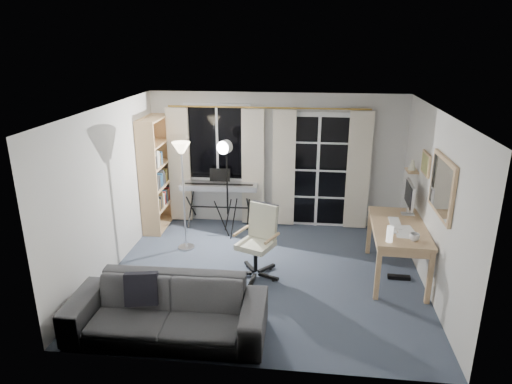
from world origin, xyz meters
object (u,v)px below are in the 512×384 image
bookshelf (154,177)px  studio_light (225,159)px  office_chair (260,234)px  sofa (166,301)px  mug (415,236)px  keyboard_piano (219,187)px  desk (399,232)px  monitor (409,196)px  torchiere_lamp (182,164)px

bookshelf → studio_light: size_ratio=1.15×
studio_light → office_chair: studio_light is taller
office_chair → sofa: office_chair is taller
mug → office_chair: bearing=170.1°
bookshelf → mug: bearing=-25.3°
keyboard_piano → sofa: keyboard_piano is taller
bookshelf → mug: 4.50m
studio_light → sofa: 2.99m
studio_light → mug: studio_light is taller
desk → monitor: (0.20, 0.45, 0.39)m
office_chair → desk: office_chair is taller
monitor → mug: size_ratio=4.40×
desk → mug: mug is taller
torchiere_lamp → mug: torchiere_lamp is taller
desk → monitor: size_ratio=2.63×
studio_light → mug: 3.23m
keyboard_piano → sofa: (0.01, -3.25, -0.31)m
monitor → studio_light: bearing=169.6°
torchiere_lamp → office_chair: torchiere_lamp is taller
office_chair → monitor: 2.28m
office_chair → monitor: (2.15, 0.59, 0.47)m
desk → mug: bearing=-76.6°
keyboard_piano → mug: 3.58m
desk → sofa: size_ratio=0.66×
bookshelf → sofa: bookshelf is taller
mug → desk: bearing=101.3°
bookshelf → monitor: bookshelf is taller
office_chair → sofa: 1.84m
torchiere_lamp → sofa: (0.39, -2.27, -0.99)m
bookshelf → desk: 4.23m
studio_light → office_chair: bearing=-39.5°
sofa → studio_light: bearing=85.4°
office_chair → desk: (1.95, 0.14, 0.08)m
keyboard_piano → desk: keyboard_piano is taller
bookshelf → keyboard_piano: (1.14, 0.15, -0.20)m
torchiere_lamp → bookshelf: bearing=132.9°
mug → sofa: bearing=-157.2°
monitor → office_chair: bearing=-162.6°
sofa → bookshelf: bearing=109.6°
studio_light → sofa: studio_light is taller
studio_light → mug: bearing=-9.4°
bookshelf → studio_light: bookshelf is taller
office_chair → mug: office_chair is taller
bookshelf → desk: (4.01, -1.35, -0.26)m
torchiere_lamp → keyboard_piano: size_ratio=1.28×
office_chair → torchiere_lamp: bearing=176.0°
bookshelf → sofa: 3.34m
bookshelf → office_chair: bookshelf is taller
keyboard_piano → desk: bearing=-29.7°
office_chair → keyboard_piano: bearing=142.6°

